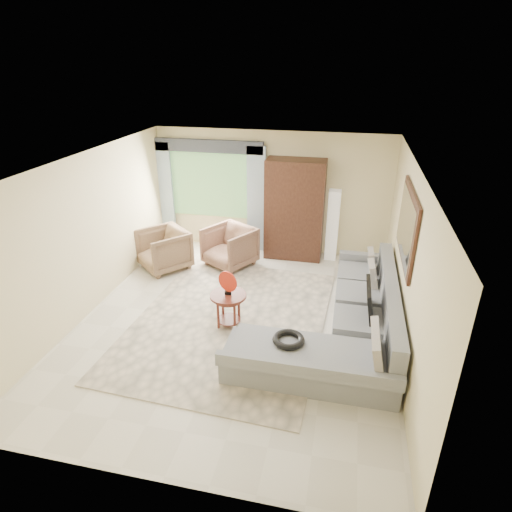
% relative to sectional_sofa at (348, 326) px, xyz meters
% --- Properties ---
extents(ground, '(6.00, 6.00, 0.00)m').
position_rel_sectional_sofa_xyz_m(ground, '(-1.78, 0.18, -0.28)').
color(ground, silver).
rests_on(ground, ground).
extents(area_rug, '(3.19, 4.14, 0.02)m').
position_rel_sectional_sofa_xyz_m(area_rug, '(-1.89, 0.17, -0.27)').
color(area_rug, beige).
rests_on(area_rug, ground).
extents(sectional_sofa, '(2.30, 3.46, 0.90)m').
position_rel_sectional_sofa_xyz_m(sectional_sofa, '(0.00, 0.00, 0.00)').
color(sectional_sofa, gray).
rests_on(sectional_sofa, ground).
extents(tv_screen, '(0.14, 0.74, 0.48)m').
position_rel_sectional_sofa_xyz_m(tv_screen, '(0.27, 0.10, 0.44)').
color(tv_screen, black).
rests_on(tv_screen, sectional_sofa).
extents(garden_hose, '(0.43, 0.43, 0.09)m').
position_rel_sectional_sofa_xyz_m(garden_hose, '(-0.78, -0.87, 0.26)').
color(garden_hose, black).
rests_on(garden_hose, sectional_sofa).
extents(coffee_table, '(0.58, 0.58, 0.58)m').
position_rel_sectional_sofa_xyz_m(coffee_table, '(-1.87, 0.04, 0.02)').
color(coffee_table, '#4C1A14').
rests_on(coffee_table, ground).
extents(red_disc, '(0.33, 0.15, 0.34)m').
position_rel_sectional_sofa_xyz_m(red_disc, '(-1.87, 0.04, 0.52)').
color(red_disc, red).
rests_on(red_disc, coffee_table).
extents(armchair_left, '(1.25, 1.26, 0.82)m').
position_rel_sectional_sofa_xyz_m(armchair_left, '(-3.71, 1.75, 0.13)').
color(armchair_left, olive).
rests_on(armchair_left, ground).
extents(armchair_right, '(1.21, 1.22, 0.82)m').
position_rel_sectional_sofa_xyz_m(armchair_right, '(-2.45, 2.18, 0.13)').
color(armchair_right, '#946851').
rests_on(armchair_right, ground).
extents(potted_plant, '(0.51, 0.46, 0.51)m').
position_rel_sectional_sofa_xyz_m(potted_plant, '(-3.78, 2.66, -0.03)').
color(potted_plant, '#999999').
rests_on(potted_plant, ground).
extents(armoire, '(1.20, 0.55, 2.10)m').
position_rel_sectional_sofa_xyz_m(armoire, '(-1.23, 2.90, 0.77)').
color(armoire, black).
rests_on(armoire, ground).
extents(floor_lamp, '(0.24, 0.24, 1.50)m').
position_rel_sectional_sofa_xyz_m(floor_lamp, '(-0.43, 2.96, 0.47)').
color(floor_lamp, silver).
rests_on(floor_lamp, ground).
extents(window, '(1.80, 0.04, 1.40)m').
position_rel_sectional_sofa_xyz_m(window, '(-3.13, 3.15, 1.12)').
color(window, '#669E59').
rests_on(window, wall_back).
extents(curtain_left, '(0.40, 0.08, 2.30)m').
position_rel_sectional_sofa_xyz_m(curtain_left, '(-4.18, 3.06, 0.87)').
color(curtain_left, '#9EB7CC').
rests_on(curtain_left, ground).
extents(curtain_right, '(0.40, 0.08, 2.30)m').
position_rel_sectional_sofa_xyz_m(curtain_right, '(-2.08, 3.06, 0.87)').
color(curtain_right, '#9EB7CC').
rests_on(curtain_right, ground).
extents(valance, '(2.40, 0.12, 0.26)m').
position_rel_sectional_sofa_xyz_m(valance, '(-3.13, 3.08, 1.97)').
color(valance, '#1E232D').
rests_on(valance, wall_back).
extents(wall_mirror, '(0.05, 1.70, 1.05)m').
position_rel_sectional_sofa_xyz_m(wall_mirror, '(0.68, 0.53, 1.47)').
color(wall_mirror, black).
rests_on(wall_mirror, wall_right).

